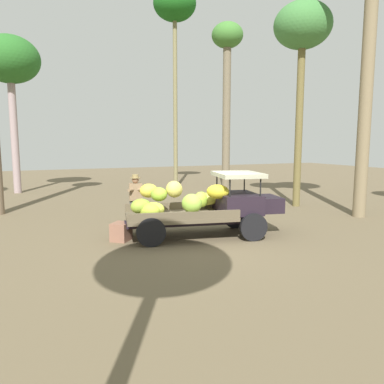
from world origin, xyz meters
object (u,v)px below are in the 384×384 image
Objects in this scene: truck at (208,206)px; loose_banana_bunch at (133,216)px; farmer at (136,197)px; wooden_crate at (121,232)px.

truck reaches higher than loose_banana_bunch.
farmer is 3.18× the size of loose_banana_bunch.
truck is at bearing 48.38° from farmer.
wooden_crate is (-2.40, 0.51, -0.64)m from truck.
wooden_crate reaches higher than loose_banana_bunch.
loose_banana_bunch is at bearing -175.08° from farmer.
loose_banana_bunch is (-1.46, 2.85, -0.72)m from truck.
wooden_crate is at bearing -112.02° from loose_banana_bunch.
truck is 8.79× the size of loose_banana_bunch.
farmer reaches higher than wooden_crate.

